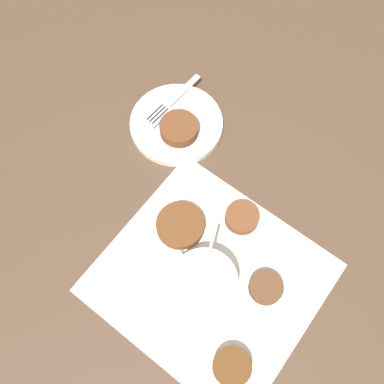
{
  "coord_description": "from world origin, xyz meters",
  "views": [
    {
      "loc": [
        -0.11,
        0.17,
        0.77
      ],
      "look_at": [
        0.1,
        -0.08,
        0.02
      ],
      "focal_mm": 42.0,
      "sensor_mm": 36.0,
      "label": 1
    }
  ],
  "objects": [
    {
      "name": "fritter_on_plate",
      "position": [
        0.2,
        -0.16,
        0.03
      ],
      "size": [
        0.07,
        0.07,
        0.02
      ],
      "color": "brown",
      "rests_on": "serving_plate"
    },
    {
      "name": "fritter_3",
      "position": [
        0.07,
        -0.02,
        0.01
      ],
      "size": [
        0.09,
        0.09,
        0.02
      ],
      "color": "brown",
      "rests_on": "napkin"
    },
    {
      "name": "ground_plane",
      "position": [
        0.0,
        0.0,
        0.0
      ],
      "size": [
        4.0,
        4.0,
        0.0
      ],
      "primitive_type": "plane",
      "color": "#4C3828"
    },
    {
      "name": "fork",
      "position": [
        0.26,
        -0.19,
        0.02
      ],
      "size": [
        0.03,
        0.15,
        0.0
      ],
      "color": "silver",
      "rests_on": "serving_plate"
    },
    {
      "name": "napkin",
      "position": [
        -0.02,
        0.02,
        0.0
      ],
      "size": [
        0.37,
        0.35,
        0.0
      ],
      "color": "silver",
      "rests_on": "ground_plane"
    },
    {
      "name": "sauce_bowl",
      "position": [
        -0.03,
        0.04,
        0.03
      ],
      "size": [
        0.12,
        0.12,
        0.1
      ],
      "color": "white",
      "rests_on": "napkin"
    },
    {
      "name": "fritter_1",
      "position": [
        -0.14,
        0.11,
        0.01
      ],
      "size": [
        0.06,
        0.06,
        0.02
      ],
      "color": "#583619",
      "rests_on": "napkin"
    },
    {
      "name": "serving_plate",
      "position": [
        0.22,
        -0.17,
        0.01
      ],
      "size": [
        0.18,
        0.18,
        0.02
      ],
      "color": "white",
      "rests_on": "ground_plane"
    },
    {
      "name": "fritter_2",
      "position": [
        -0.11,
        -0.03,
        0.01
      ],
      "size": [
        0.06,
        0.06,
        0.02
      ],
      "color": "brown",
      "rests_on": "napkin"
    },
    {
      "name": "fritter_0",
      "position": [
        0.0,
        -0.1,
        0.01
      ],
      "size": [
        0.06,
        0.06,
        0.02
      ],
      "color": "brown",
      "rests_on": "napkin"
    }
  ]
}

